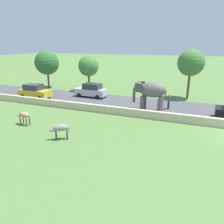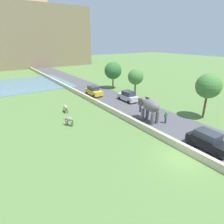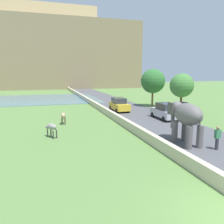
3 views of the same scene
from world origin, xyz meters
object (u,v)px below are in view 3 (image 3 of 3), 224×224
Objects in this scene: elephant at (186,116)px; car_silver at (165,111)px; person_beside_elephant at (217,138)px; cow_tan at (63,116)px; cow_grey at (51,127)px; car_yellow at (119,105)px.

elephant is 8.85m from car_silver.
person_beside_elephant is 1.15× the size of cow_tan.
elephant reaches higher than person_beside_elephant.
car_silver is (1.90, 9.95, 0.03)m from person_beside_elephant.
person_beside_elephant is 0.40× the size of car_silver.
person_beside_elephant is (1.25, -1.76, -1.16)m from elephant.
elephant is at bearing -26.56° from cow_grey.
car_silver is 2.98× the size of cow_grey.
cow_tan is 1.05× the size of cow_grey.
person_beside_elephant is at bearing -100.81° from car_silver.
elephant reaches higher than cow_tan.
car_yellow is (-1.25, 16.30, 0.03)m from person_beside_elephant.
car_silver reaches higher than cow_tan.
car_yellow and car_silver have the same top height.
car_silver is (3.15, -6.36, 0.00)m from car_yellow.
car_yellow reaches higher than cow_grey.
elephant is 0.86× the size of car_yellow.
cow_grey is at bearing -106.01° from cow_tan.
cow_tan is at bearing 129.57° from person_beside_elephant.
car_silver reaches higher than person_beside_elephant.
cow_tan is (-7.73, 9.10, -1.20)m from elephant.
cow_grey is at bearing 148.61° from person_beside_elephant.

